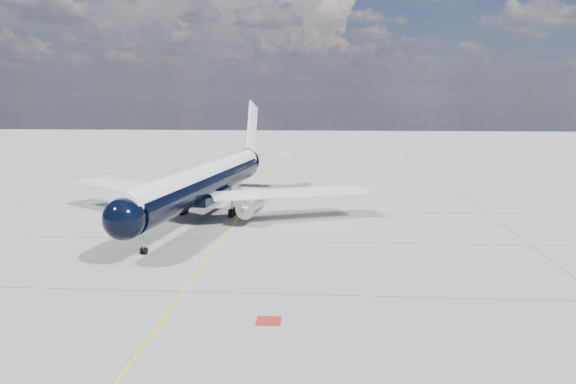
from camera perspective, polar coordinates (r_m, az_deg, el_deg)
ground at (r=75.70m, az=-3.97°, el=-1.07°), size 320.00×320.00×0.00m
taxiway_centerline at (r=70.85m, az=-4.52°, el=-1.82°), size 0.16×160.00×0.01m
red_marking at (r=36.67m, az=-1.97°, el=-12.96°), size 1.60×1.60×0.01m
main_airliner at (r=67.17m, az=-8.25°, el=1.09°), size 38.01×46.60×13.48m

